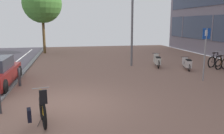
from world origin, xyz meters
name	(u,v)px	position (x,y,z in m)	size (l,w,h in m)	color
ground	(106,102)	(1.43, 0.00, -0.02)	(21.00, 40.00, 0.13)	#29232D
bicycle_foreground	(42,110)	(-0.65, -1.48, 0.40)	(0.58, 1.42, 1.12)	black
bicycle_rack_04	(222,64)	(9.47, 4.56, 0.33)	(1.22, 0.53, 0.94)	black
bicycle_rack_05	(215,61)	(9.51, 5.28, 0.36)	(1.38, 0.57, 1.03)	black
scooter_near	(157,61)	(5.80, 5.91, 0.39)	(0.69, 1.75, 0.85)	black
scooter_mid	(188,64)	(7.27, 4.74, 0.36)	(0.78, 1.74, 0.71)	black
parking_sign	(205,49)	(6.68, 2.13, 1.58)	(0.40, 0.07, 2.57)	gray
lamp_post	(132,19)	(4.30, 6.74, 3.04)	(0.20, 0.52, 5.45)	slate
street_tree	(42,3)	(-1.97, 14.44, 4.53)	(3.53, 3.53, 6.31)	brown
bollard_far	(19,77)	(-2.05, 2.84, 0.41)	(0.12, 0.12, 0.83)	#38383D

